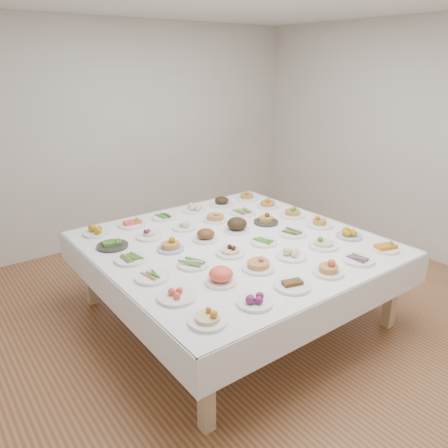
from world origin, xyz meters
TOP-DOWN VIEW (x-y plane):
  - room_envelope at (0.00, 0.00)m, footprint 5.02×5.02m
  - display_table at (-0.22, 0.04)m, footprint 2.41×2.41m
  - dish_0 at (-1.16, -0.89)m, footprint 0.25×0.25m
  - dish_1 at (-0.77, -0.89)m, footprint 0.25×0.25m
  - dish_2 at (-0.40, -0.88)m, footprint 0.27×0.27m
  - dish_3 at (-0.02, -0.89)m, footprint 0.25×0.25m
  - dish_4 at (0.35, -0.89)m, footprint 0.26×0.26m
  - dish_5 at (0.72, -0.90)m, footprint 0.23×0.23m
  - dish_6 at (-1.16, -0.51)m, footprint 0.27×0.27m
  - dish_7 at (-0.78, -0.52)m, footprint 0.25×0.25m
  - dish_8 at (-0.40, -0.51)m, footprint 0.28×0.27m
  - dish_9 at (-0.04, -0.51)m, footprint 0.26×0.26m
  - dish_10 at (0.35, -0.52)m, footprint 0.26×0.26m
  - dish_11 at (0.71, -0.51)m, footprint 0.24×0.24m
  - dish_12 at (-1.16, -0.15)m, footprint 0.26×0.26m
  - dish_13 at (-0.79, -0.15)m, footprint 0.27×0.25m
  - dish_14 at (-0.41, -0.15)m, footprint 0.24×0.24m
  - dish_15 at (-0.02, -0.14)m, footprint 0.24×0.24m
  - dish_16 at (0.33, -0.15)m, footprint 0.25×0.25m
  - dish_17 at (0.72, -0.14)m, footprint 0.26×0.26m
  - dish_18 at (-1.14, 0.24)m, footprint 0.27×0.27m
  - dish_19 at (-0.77, 0.23)m, footprint 0.23×0.23m
  - dish_20 at (-0.40, 0.23)m, footprint 0.24×0.24m
  - dish_21 at (-0.03, 0.24)m, footprint 0.25×0.25m
  - dish_22 at (0.34, 0.24)m, footprint 0.25×0.25m
  - dish_23 at (0.71, 0.23)m, footprint 0.26×0.26m
  - dish_24 at (-1.15, 0.60)m, footprint 0.27×0.27m
  - dish_25 at (-0.79, 0.60)m, footprint 0.25×0.25m
  - dish_26 at (-0.40, 0.60)m, footprint 0.23×0.23m
  - dish_27 at (-0.03, 0.60)m, footprint 0.24×0.24m
  - dish_28 at (0.34, 0.60)m, footprint 0.28×0.27m
  - dish_29 at (0.71, 0.61)m, footprint 0.23×0.23m
  - dish_30 at (-1.14, 0.98)m, footprint 0.25×0.25m
  - dish_31 at (-0.78, 0.98)m, footprint 0.26×0.26m
  - dish_32 at (-0.41, 0.98)m, footprint 0.25×0.25m
  - dish_33 at (-0.03, 0.98)m, footprint 0.25×0.25m
  - dish_34 at (0.34, 0.98)m, footprint 0.27×0.27m
  - dish_35 at (0.71, 0.98)m, footprint 0.24×0.24m

SIDE VIEW (x-z plane):
  - display_table at x=-0.22m, z-range 0.31..1.06m
  - dish_12 at x=-1.16m, z-range 0.75..0.80m
  - dish_4 at x=0.35m, z-range 0.75..0.80m
  - dish_15 at x=-0.02m, z-range 0.75..0.80m
  - dish_32 at x=-0.41m, z-range 0.75..0.80m
  - dish_16 at x=0.33m, z-range 0.75..0.80m
  - dish_18 at x=-1.14m, z-range 0.75..0.81m
  - dish_13 at x=-0.79m, z-range 0.75..0.81m
  - dish_28 at x=0.34m, z-range 0.75..0.81m
  - dish_26 at x=-0.40m, z-range 0.74..0.83m
  - dish_1 at x=-0.77m, z-range 0.74..0.84m
  - dish_2 at x=-0.40m, z-range 0.74..0.84m
  - dish_6 at x=-1.16m, z-range 0.74..0.85m
  - dish_5 at x=0.72m, z-range 0.74..0.85m
  - dish_11 at x=0.71m, z-range 0.74..0.85m
  - dish_24 at x=-1.15m, z-range 0.74..0.85m
  - dish_9 at x=-0.04m, z-range 0.74..0.85m
  - dish_25 at x=-0.79m, z-range 0.74..0.85m
  - dish_31 at x=-0.78m, z-range 0.74..0.86m
  - dish_30 at x=-1.14m, z-range 0.75..0.86m
  - dish_14 at x=-0.41m, z-range 0.74..0.87m
  - dish_22 at x=0.34m, z-range 0.74..0.87m
  - dish_33 at x=-0.03m, z-range 0.75..0.87m
  - dish_35 at x=0.71m, z-range 0.74..0.87m
  - dish_0 at x=-1.16m, z-range 0.75..0.88m
  - dish_20 at x=-0.40m, z-range 0.75..0.88m
  - dish_17 at x=0.72m, z-range 0.74..0.89m
  - dish_19 at x=-0.77m, z-range 0.75..0.89m
  - dish_7 at x=-0.78m, z-range 0.75..0.89m
  - dish_23 at x=0.71m, z-range 0.74..0.89m
  - dish_29 at x=0.71m, z-range 0.75..0.89m
  - dish_3 at x=-0.02m, z-range 0.75..0.89m
  - dish_34 at x=0.34m, z-range 0.75..0.89m
  - dish_27 at x=-0.03m, z-range 0.75..0.89m
  - dish_10 at x=0.35m, z-range 0.75..0.89m
  - dish_21 at x=-0.03m, z-range 0.75..0.90m
  - dish_8 at x=-0.40m, z-range 0.75..0.90m
  - room_envelope at x=0.00m, z-range 0.43..3.24m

